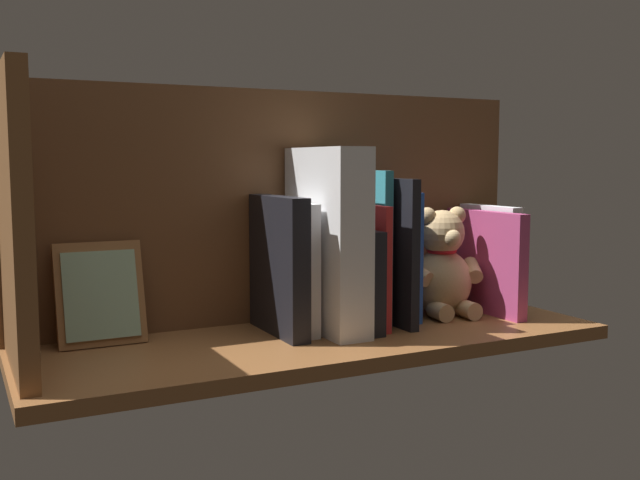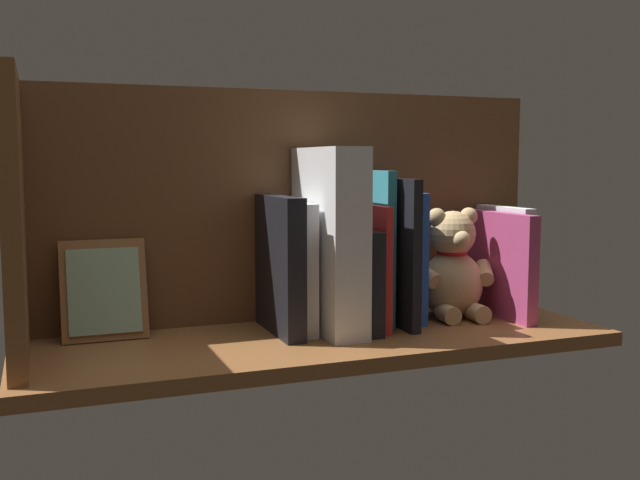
{
  "view_description": "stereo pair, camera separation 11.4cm",
  "coord_description": "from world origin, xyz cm",
  "px_view_note": "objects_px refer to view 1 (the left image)",
  "views": [
    {
      "loc": [
        51.03,
        101.13,
        27.15
      ],
      "look_at": [
        0.0,
        0.0,
        15.01
      ],
      "focal_mm": 41.2,
      "sensor_mm": 36.0,
      "label": 1
    },
    {
      "loc": [
        40.63,
        105.74,
        27.15
      ],
      "look_at": [
        0.0,
        0.0,
        15.01
      ],
      "focal_mm": 41.2,
      "sensor_mm": 36.0,
      "label": 2
    }
  ],
  "objects_px": {
    "book_0": "(489,257)",
    "teddy_bear": "(442,268)",
    "picture_frame_leaning": "(100,294)",
    "dictionary_thick_white": "(327,240)"
  },
  "relations": [
    {
      "from": "book_0",
      "to": "teddy_bear",
      "type": "relative_size",
      "value": 0.99
    },
    {
      "from": "book_0",
      "to": "picture_frame_leaning",
      "type": "xyz_separation_m",
      "value": [
        0.69,
        -0.05,
        -0.02
      ]
    },
    {
      "from": "dictionary_thick_white",
      "to": "teddy_bear",
      "type": "bearing_deg",
      "value": -176.34
    },
    {
      "from": "teddy_bear",
      "to": "picture_frame_leaning",
      "type": "bearing_deg",
      "value": 0.7
    },
    {
      "from": "teddy_bear",
      "to": "picture_frame_leaning",
      "type": "height_order",
      "value": "teddy_bear"
    },
    {
      "from": "dictionary_thick_white",
      "to": "picture_frame_leaning",
      "type": "relative_size",
      "value": 1.91
    },
    {
      "from": "teddy_bear",
      "to": "picture_frame_leaning",
      "type": "xyz_separation_m",
      "value": [
        0.58,
        -0.06,
        -0.01
      ]
    },
    {
      "from": "book_0",
      "to": "picture_frame_leaning",
      "type": "height_order",
      "value": "book_0"
    },
    {
      "from": "book_0",
      "to": "dictionary_thick_white",
      "type": "height_order",
      "value": "dictionary_thick_white"
    },
    {
      "from": "dictionary_thick_white",
      "to": "picture_frame_leaning",
      "type": "xyz_separation_m",
      "value": [
        0.34,
        -0.07,
        -0.07
      ]
    }
  ]
}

